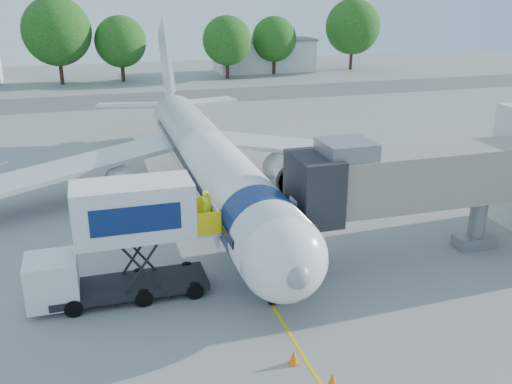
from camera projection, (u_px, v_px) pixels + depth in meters
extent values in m
plane|color=gray|center=(222.00, 224.00, 34.23)|extent=(160.00, 160.00, 0.00)
cube|color=yellow|center=(222.00, 224.00, 34.23)|extent=(0.15, 70.00, 0.01)
cube|color=#59595B|center=(146.00, 99.00, 72.08)|extent=(120.00, 10.00, 0.01)
cylinder|color=white|center=(210.00, 163.00, 35.91)|extent=(3.70, 28.00, 3.70)
sphere|color=white|center=(283.00, 258.00, 23.29)|extent=(3.70, 3.70, 3.70)
sphere|color=gray|center=(297.00, 276.00, 21.90)|extent=(1.10, 1.10, 1.10)
cone|color=white|center=(170.00, 110.00, 51.23)|extent=(3.70, 6.00, 3.70)
cube|color=white|center=(166.00, 61.00, 50.70)|extent=(0.35, 7.26, 8.29)
cube|color=silver|center=(321.00, 148.00, 41.72)|extent=(16.17, 9.32, 1.42)
cube|color=silver|center=(63.00, 169.00, 36.89)|extent=(16.17, 9.32, 1.42)
cylinder|color=#999BA0|center=(285.00, 173.00, 39.31)|extent=(2.10, 3.60, 2.10)
cylinder|color=#999BA0|center=(122.00, 189.00, 36.36)|extent=(2.10, 3.60, 2.10)
cube|color=black|center=(286.00, 251.00, 22.87)|extent=(2.60, 1.39, 0.81)
cylinder|color=navy|center=(262.00, 230.00, 26.00)|extent=(3.73, 2.00, 3.73)
cylinder|color=silver|center=(271.00, 289.00, 25.41)|extent=(0.16, 0.16, 1.50)
cylinder|color=black|center=(271.00, 298.00, 25.56)|extent=(0.25, 0.64, 0.64)
cylinder|color=black|center=(238.00, 182.00, 40.18)|extent=(0.35, 0.90, 0.90)
cylinder|color=black|center=(165.00, 189.00, 38.78)|extent=(0.35, 0.90, 0.90)
cube|color=gray|center=(426.00, 177.00, 28.83)|extent=(13.60, 2.60, 2.80)
cube|color=black|center=(314.00, 188.00, 27.20)|extent=(2.00, 3.20, 3.20)
cube|color=slate|center=(346.00, 149.00, 27.01)|extent=(2.40, 2.40, 0.80)
cylinder|color=slate|center=(477.00, 222.00, 30.76)|extent=(0.90, 0.90, 3.00)
cube|color=slate|center=(474.00, 241.00, 31.15)|extent=(2.20, 1.20, 0.70)
cylinder|color=black|center=(460.00, 243.00, 30.91)|extent=(0.30, 0.70, 0.70)
cylinder|color=black|center=(488.00, 239.00, 31.39)|extent=(0.30, 0.70, 0.70)
cube|color=black|center=(130.00, 286.00, 26.12)|extent=(7.00, 2.30, 0.35)
cube|color=silver|center=(52.00, 280.00, 24.96)|extent=(2.20, 2.20, 2.10)
cube|color=black|center=(51.00, 271.00, 24.81)|extent=(1.90, 2.10, 0.70)
cube|color=silver|center=(133.00, 210.00, 24.97)|extent=(5.20, 2.40, 2.50)
cube|color=navy|center=(136.00, 220.00, 23.87)|extent=(3.80, 0.04, 1.20)
cube|color=silver|center=(205.00, 227.00, 26.22)|extent=(1.10, 2.20, 0.10)
cube|color=yellow|center=(209.00, 224.00, 25.09)|extent=(1.10, 0.06, 1.10)
cube|color=yellow|center=(200.00, 208.00, 26.98)|extent=(1.10, 0.06, 1.10)
cylinder|color=black|center=(195.00, 291.00, 25.98)|extent=(0.80, 0.25, 0.80)
cylinder|color=black|center=(187.00, 270.00, 27.87)|extent=(0.80, 0.25, 0.80)
cylinder|color=black|center=(74.00, 308.00, 24.56)|extent=(0.80, 0.25, 0.80)
cylinder|color=black|center=(74.00, 285.00, 26.45)|extent=(0.80, 0.25, 0.80)
imported|color=#C4F81A|center=(207.00, 208.00, 25.95)|extent=(0.53, 0.70, 1.72)
cone|color=orange|center=(294.00, 357.00, 21.49)|extent=(0.38, 0.38, 0.61)
cube|color=orange|center=(294.00, 363.00, 21.59)|extent=(0.35, 0.35, 0.03)
cone|color=orange|center=(333.00, 381.00, 20.12)|extent=(0.45, 0.45, 0.71)
cube|color=silver|center=(264.00, 56.00, 95.15)|extent=(16.00, 7.00, 5.00)
cube|color=slate|center=(264.00, 40.00, 94.25)|extent=(16.40, 7.40, 0.30)
cylinder|color=#382314|center=(61.00, 69.00, 82.20)|extent=(0.56, 0.56, 4.34)
sphere|color=#154312|center=(57.00, 31.00, 80.39)|extent=(9.65, 9.65, 9.65)
cylinder|color=#382314|center=(123.00, 70.00, 84.98)|extent=(0.56, 0.56, 3.38)
sphere|color=#154312|center=(121.00, 42.00, 83.58)|extent=(7.51, 7.51, 7.51)
cylinder|color=#382314|center=(227.00, 68.00, 87.63)|extent=(0.56, 0.56, 3.33)
sphere|color=#154312|center=(227.00, 40.00, 86.24)|extent=(7.41, 7.41, 7.41)
cylinder|color=#382314|center=(274.00, 64.00, 92.45)|extent=(0.56, 0.56, 3.20)
sphere|color=#154312|center=(274.00, 39.00, 91.12)|extent=(7.12, 7.12, 7.12)
cylinder|color=#382314|center=(351.00, 57.00, 97.15)|extent=(0.56, 0.56, 4.11)
sphere|color=#154312|center=(353.00, 27.00, 95.44)|extent=(9.13, 9.13, 9.13)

